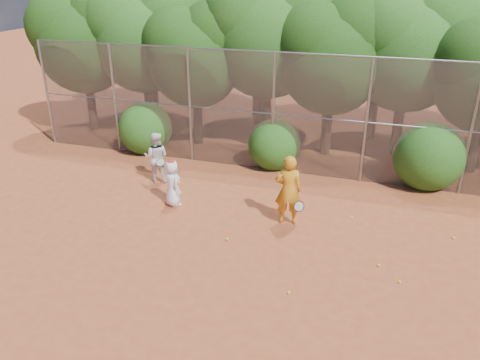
% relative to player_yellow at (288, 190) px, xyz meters
% --- Properties ---
extents(ground, '(80.00, 80.00, 0.00)m').
position_rel_player_yellow_xyz_m(ground, '(-0.35, -2.52, -0.98)').
color(ground, brown).
rests_on(ground, ground).
extents(fence_back, '(20.05, 0.09, 4.03)m').
position_rel_player_yellow_xyz_m(fence_back, '(-0.47, 3.48, 1.07)').
color(fence_back, gray).
rests_on(fence_back, ground).
extents(tree_0, '(4.38, 3.81, 6.00)m').
position_rel_player_yellow_xyz_m(tree_0, '(-9.79, 5.52, 2.95)').
color(tree_0, black).
rests_on(tree_0, ground).
extents(tree_1, '(4.64, 4.03, 6.35)m').
position_rel_player_yellow_xyz_m(tree_1, '(-7.29, 6.02, 3.18)').
color(tree_1, black).
rests_on(tree_1, ground).
extents(tree_2, '(3.99, 3.47, 5.47)m').
position_rel_player_yellow_xyz_m(tree_2, '(-4.80, 5.31, 2.60)').
color(tree_2, black).
rests_on(tree_2, ground).
extents(tree_3, '(4.89, 4.26, 6.70)m').
position_rel_player_yellow_xyz_m(tree_3, '(-2.29, 6.32, 3.41)').
color(tree_3, black).
rests_on(tree_3, ground).
extents(tree_4, '(4.19, 3.64, 5.73)m').
position_rel_player_yellow_xyz_m(tree_4, '(0.20, 5.71, 2.78)').
color(tree_4, black).
rests_on(tree_4, ground).
extents(tree_5, '(4.51, 3.92, 6.17)m').
position_rel_player_yellow_xyz_m(tree_5, '(2.71, 6.52, 3.07)').
color(tree_5, black).
rests_on(tree_5, ground).
extents(tree_9, '(4.83, 4.20, 6.62)m').
position_rel_player_yellow_xyz_m(tree_9, '(-8.29, 8.32, 3.36)').
color(tree_9, black).
rests_on(tree_9, ground).
extents(tree_10, '(5.15, 4.48, 7.06)m').
position_rel_player_yellow_xyz_m(tree_10, '(-3.28, 8.52, 3.65)').
color(tree_10, black).
rests_on(tree_10, ground).
extents(tree_11, '(4.64, 4.03, 6.35)m').
position_rel_player_yellow_xyz_m(tree_11, '(1.71, 8.12, 3.18)').
color(tree_11, black).
rests_on(tree_11, ground).
extents(bush_0, '(2.00, 2.00, 2.00)m').
position_rel_player_yellow_xyz_m(bush_0, '(-6.35, 3.78, 0.02)').
color(bush_0, '#1D4C13').
rests_on(bush_0, ground).
extents(bush_1, '(1.80, 1.80, 1.80)m').
position_rel_player_yellow_xyz_m(bush_1, '(-1.35, 3.78, -0.08)').
color(bush_1, '#1D4C13').
rests_on(bush_1, ground).
extents(bush_2, '(2.20, 2.20, 2.20)m').
position_rel_player_yellow_xyz_m(bush_2, '(3.65, 3.78, 0.12)').
color(bush_2, '#1D4C13').
rests_on(bush_2, ground).
extents(player_yellow, '(0.91, 0.63, 1.97)m').
position_rel_player_yellow_xyz_m(player_yellow, '(0.00, 0.00, 0.00)').
color(player_yellow, '#C57F17').
rests_on(player_yellow, ground).
extents(player_teen, '(0.81, 0.77, 1.42)m').
position_rel_player_yellow_xyz_m(player_teen, '(-3.43, 0.01, -0.28)').
color(player_teen, white).
rests_on(player_teen, ground).
extents(player_white, '(0.93, 0.83, 1.65)m').
position_rel_player_yellow_xyz_m(player_white, '(-4.67, 1.41, -0.16)').
color(player_white, silver).
rests_on(player_white, ground).
extents(ball_0, '(0.07, 0.07, 0.07)m').
position_rel_player_yellow_xyz_m(ball_0, '(3.00, -1.90, -0.95)').
color(ball_0, yellow).
rests_on(ball_0, ground).
extents(ball_1, '(0.07, 0.07, 0.07)m').
position_rel_player_yellow_xyz_m(ball_1, '(1.67, 0.79, -0.95)').
color(ball_1, yellow).
rests_on(ball_1, ground).
extents(ball_2, '(0.07, 0.07, 0.07)m').
position_rel_player_yellow_xyz_m(ball_2, '(0.74, -3.04, -0.95)').
color(ball_2, yellow).
rests_on(ball_2, ground).
extents(ball_3, '(0.07, 0.07, 0.07)m').
position_rel_player_yellow_xyz_m(ball_3, '(2.52, -1.38, -0.95)').
color(ball_3, yellow).
rests_on(ball_3, ground).
extents(ball_4, '(0.07, 0.07, 0.07)m').
position_rel_player_yellow_xyz_m(ball_4, '(-1.25, -1.40, -0.95)').
color(ball_4, yellow).
rests_on(ball_4, ground).
extents(ball_5, '(0.07, 0.07, 0.07)m').
position_rel_player_yellow_xyz_m(ball_5, '(4.30, 0.49, -0.95)').
color(ball_5, yellow).
rests_on(ball_5, ground).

